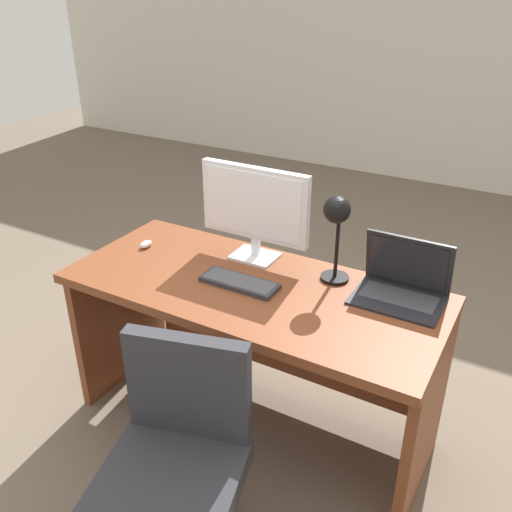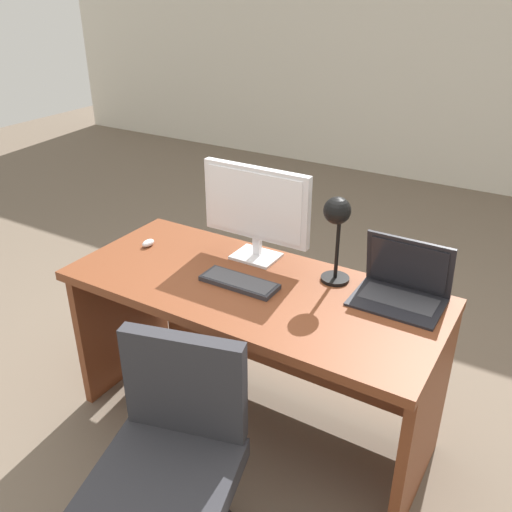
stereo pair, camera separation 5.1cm
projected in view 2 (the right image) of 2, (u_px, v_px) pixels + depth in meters
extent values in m
plane|color=#6B5B4C|center=(366.00, 286.00, 3.77)|extent=(12.00, 12.00, 0.00)
cube|color=silver|center=(477.00, 38.00, 4.97)|extent=(10.00, 0.10, 2.80)
cube|color=brown|center=(252.00, 289.00, 2.29)|extent=(1.58, 0.69, 0.04)
cube|color=brown|center=(124.00, 313.00, 2.82)|extent=(0.04, 0.61, 0.71)
cube|color=brown|center=(423.00, 427.00, 2.11)|extent=(0.04, 0.61, 0.71)
cube|color=brown|center=(280.00, 327.00, 2.64)|extent=(1.39, 0.02, 0.50)
cube|color=silver|center=(256.00, 256.00, 2.50)|extent=(0.20, 0.16, 0.01)
cube|color=silver|center=(257.00, 245.00, 2.48)|extent=(0.04, 0.02, 0.09)
cube|color=silver|center=(256.00, 203.00, 2.38)|extent=(0.51, 0.04, 0.33)
cube|color=white|center=(254.00, 205.00, 2.37)|extent=(0.46, 0.00, 0.29)
cube|color=black|center=(397.00, 302.00, 2.15)|extent=(0.35, 0.25, 0.01)
cube|color=#38383D|center=(399.00, 298.00, 2.16)|extent=(0.29, 0.14, 0.00)
cube|color=black|center=(409.00, 264.00, 2.17)|extent=(0.35, 0.06, 0.23)
cube|color=black|center=(408.00, 265.00, 2.17)|extent=(0.31, 0.04, 0.20)
cube|color=#2D2D33|center=(239.00, 282.00, 2.28)|extent=(0.33, 0.12, 0.02)
cube|color=#47474C|center=(239.00, 280.00, 2.27)|extent=(0.31, 0.10, 0.00)
ellipsoid|color=silver|center=(148.00, 243.00, 2.60)|extent=(0.04, 0.07, 0.03)
cylinder|color=black|center=(335.00, 279.00, 2.31)|extent=(0.12, 0.12, 0.01)
cylinder|color=black|center=(337.00, 248.00, 2.25)|extent=(0.02, 0.02, 0.27)
sphere|color=black|center=(337.00, 211.00, 2.14)|extent=(0.11, 0.11, 0.11)
cube|color=#2D2D33|center=(163.00, 483.00, 1.81)|extent=(0.56, 0.56, 0.08)
cube|color=#2D2D33|center=(184.00, 384.00, 1.89)|extent=(0.44, 0.17, 0.40)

